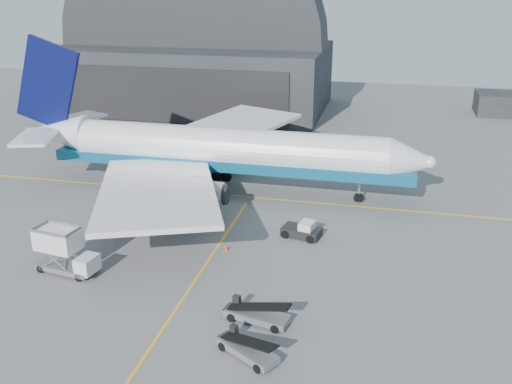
% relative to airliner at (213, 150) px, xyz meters
% --- Properties ---
extents(ground, '(200.00, 200.00, 0.00)m').
position_rel_airliner_xyz_m(ground, '(5.02, -21.52, -5.06)').
color(ground, '#565659').
rests_on(ground, ground).
extents(taxi_lines, '(80.00, 42.12, 0.02)m').
position_rel_airliner_xyz_m(taxi_lines, '(5.02, -8.85, -5.05)').
color(taxi_lines, '#EDA916').
rests_on(taxi_lines, ground).
extents(hangar, '(50.00, 28.30, 28.00)m').
position_rel_airliner_xyz_m(hangar, '(-16.98, 43.42, 4.49)').
color(hangar, black).
rests_on(hangar, ground).
extents(airliner, '(51.49, 49.93, 18.07)m').
position_rel_airliner_xyz_m(airliner, '(0.00, 0.00, 0.00)').
color(airliner, white).
rests_on(airliner, ground).
extents(catering_truck, '(6.00, 2.95, 3.96)m').
position_rel_airliner_xyz_m(catering_truck, '(-6.62, -22.78, -3.05)').
color(catering_truck, slate).
rests_on(catering_truck, ground).
extents(pushback_tug, '(4.19, 2.97, 1.77)m').
position_rel_airliner_xyz_m(pushback_tug, '(12.69, -10.88, -4.39)').
color(pushback_tug, black).
rests_on(pushback_tug, ground).
extents(belt_loader_a, '(5.38, 2.64, 2.01)m').
position_rel_airliner_xyz_m(belt_loader_a, '(11.58, -26.44, -4.44)').
color(belt_loader_a, slate).
rests_on(belt_loader_a, ground).
extents(belt_loader_b, '(4.87, 3.80, 1.92)m').
position_rel_airliner_xyz_m(belt_loader_b, '(11.90, -30.67, -4.47)').
color(belt_loader_b, slate).
rests_on(belt_loader_b, ground).
extents(traffic_cone, '(0.41, 0.41, 0.59)m').
position_rel_airliner_xyz_m(traffic_cone, '(6.05, -15.52, -4.78)').
color(traffic_cone, '#FF3A08').
rests_on(traffic_cone, ground).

